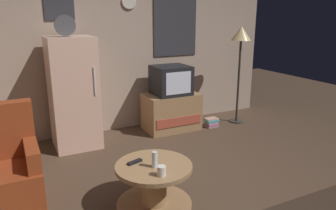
{
  "coord_description": "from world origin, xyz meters",
  "views": [
    {
      "loc": [
        -1.58,
        -2.39,
        1.78
      ],
      "look_at": [
        0.06,
        0.9,
        0.75
      ],
      "focal_mm": 34.88,
      "sensor_mm": 36.0,
      "label": 1
    }
  ],
  "objects_px": {
    "standing_lamp": "(241,41)",
    "coffee_table": "(154,186)",
    "book_stack": "(211,122)",
    "wine_glass": "(155,160)",
    "armchair": "(1,172)",
    "fridge": "(73,93)",
    "mug_ceramic_white": "(161,171)",
    "tv_stand": "(171,112)",
    "remote_control": "(135,162)",
    "crt_tv": "(171,80)"
  },
  "relations": [
    {
      "from": "crt_tv",
      "to": "mug_ceramic_white",
      "type": "relative_size",
      "value": 6.0
    },
    {
      "from": "coffee_table",
      "to": "remote_control",
      "type": "bearing_deg",
      "value": 141.86
    },
    {
      "from": "tv_stand",
      "to": "coffee_table",
      "type": "distance_m",
      "value": 2.18
    },
    {
      "from": "coffee_table",
      "to": "wine_glass",
      "type": "height_order",
      "value": "wine_glass"
    },
    {
      "from": "tv_stand",
      "to": "coffee_table",
      "type": "height_order",
      "value": "tv_stand"
    },
    {
      "from": "remote_control",
      "to": "armchair",
      "type": "distance_m",
      "value": 1.27
    },
    {
      "from": "crt_tv",
      "to": "coffee_table",
      "type": "distance_m",
      "value": 2.25
    },
    {
      "from": "crt_tv",
      "to": "fridge",
      "type": "bearing_deg",
      "value": -179.96
    },
    {
      "from": "tv_stand",
      "to": "armchair",
      "type": "xyz_separation_m",
      "value": [
        -2.41,
        -1.18,
        0.05
      ]
    },
    {
      "from": "standing_lamp",
      "to": "armchair",
      "type": "relative_size",
      "value": 1.66
    },
    {
      "from": "standing_lamp",
      "to": "book_stack",
      "type": "height_order",
      "value": "standing_lamp"
    },
    {
      "from": "coffee_table",
      "to": "remote_control",
      "type": "height_order",
      "value": "remote_control"
    },
    {
      "from": "remote_control",
      "to": "crt_tv",
      "type": "bearing_deg",
      "value": 36.76
    },
    {
      "from": "tv_stand",
      "to": "book_stack",
      "type": "xyz_separation_m",
      "value": [
        0.64,
        -0.19,
        -0.22
      ]
    },
    {
      "from": "crt_tv",
      "to": "mug_ceramic_white",
      "type": "bearing_deg",
      "value": -118.95
    },
    {
      "from": "fridge",
      "to": "standing_lamp",
      "type": "height_order",
      "value": "fridge"
    },
    {
      "from": "coffee_table",
      "to": "book_stack",
      "type": "xyz_separation_m",
      "value": [
        1.77,
        1.67,
        -0.15
      ]
    },
    {
      "from": "fridge",
      "to": "crt_tv",
      "type": "bearing_deg",
      "value": 0.04
    },
    {
      "from": "standing_lamp",
      "to": "coffee_table",
      "type": "height_order",
      "value": "standing_lamp"
    },
    {
      "from": "wine_glass",
      "to": "mug_ceramic_white",
      "type": "height_order",
      "value": "wine_glass"
    },
    {
      "from": "standing_lamp",
      "to": "wine_glass",
      "type": "xyz_separation_m",
      "value": [
        -2.31,
        -1.74,
        -0.85
      ]
    },
    {
      "from": "wine_glass",
      "to": "crt_tv",
      "type": "bearing_deg",
      "value": 59.21
    },
    {
      "from": "remote_control",
      "to": "standing_lamp",
      "type": "bearing_deg",
      "value": 15.68
    },
    {
      "from": "coffee_table",
      "to": "tv_stand",
      "type": "bearing_deg",
      "value": 58.63
    },
    {
      "from": "fridge",
      "to": "standing_lamp",
      "type": "bearing_deg",
      "value": -3.65
    },
    {
      "from": "coffee_table",
      "to": "armchair",
      "type": "height_order",
      "value": "armchair"
    },
    {
      "from": "wine_glass",
      "to": "armchair",
      "type": "relative_size",
      "value": 0.16
    },
    {
      "from": "mug_ceramic_white",
      "to": "remote_control",
      "type": "xyz_separation_m",
      "value": [
        -0.12,
        0.34,
        -0.03
      ]
    },
    {
      "from": "fridge",
      "to": "armchair",
      "type": "bearing_deg",
      "value": -128.29
    },
    {
      "from": "armchair",
      "to": "book_stack",
      "type": "bearing_deg",
      "value": 17.97
    },
    {
      "from": "crt_tv",
      "to": "armchair",
      "type": "distance_m",
      "value": 2.71
    },
    {
      "from": "standing_lamp",
      "to": "crt_tv",
      "type": "bearing_deg",
      "value": 171.75
    },
    {
      "from": "standing_lamp",
      "to": "fridge",
      "type": "bearing_deg",
      "value": 176.35
    },
    {
      "from": "mug_ceramic_white",
      "to": "coffee_table",
      "type": "bearing_deg",
      "value": 83.33
    },
    {
      "from": "coffee_table",
      "to": "fridge",
      "type": "bearing_deg",
      "value": 100.57
    },
    {
      "from": "book_stack",
      "to": "tv_stand",
      "type": "bearing_deg",
      "value": 163.51
    },
    {
      "from": "crt_tv",
      "to": "remote_control",
      "type": "relative_size",
      "value": 3.6
    },
    {
      "from": "tv_stand",
      "to": "mug_ceramic_white",
      "type": "relative_size",
      "value": 9.33
    },
    {
      "from": "fridge",
      "to": "book_stack",
      "type": "xyz_separation_m",
      "value": [
        2.12,
        -0.19,
        -0.68
      ]
    },
    {
      "from": "crt_tv",
      "to": "standing_lamp",
      "type": "relative_size",
      "value": 0.34
    },
    {
      "from": "mug_ceramic_white",
      "to": "crt_tv",
      "type": "bearing_deg",
      "value": 61.05
    },
    {
      "from": "crt_tv",
      "to": "book_stack",
      "type": "distance_m",
      "value": 0.99
    },
    {
      "from": "crt_tv",
      "to": "tv_stand",
      "type": "bearing_deg",
      "value": 5.82
    },
    {
      "from": "armchair",
      "to": "mug_ceramic_white",
      "type": "bearing_deg",
      "value": -36.03
    },
    {
      "from": "fridge",
      "to": "tv_stand",
      "type": "distance_m",
      "value": 1.56
    },
    {
      "from": "remote_control",
      "to": "mug_ceramic_white",
      "type": "bearing_deg",
      "value": -87.85
    },
    {
      "from": "standing_lamp",
      "to": "mug_ceramic_white",
      "type": "xyz_separation_m",
      "value": [
        -2.32,
        -1.91,
        -0.88
      ]
    },
    {
      "from": "tv_stand",
      "to": "crt_tv",
      "type": "distance_m",
      "value": 0.51
    },
    {
      "from": "fridge",
      "to": "tv_stand",
      "type": "height_order",
      "value": "fridge"
    },
    {
      "from": "crt_tv",
      "to": "standing_lamp",
      "type": "xyz_separation_m",
      "value": [
        1.17,
        -0.17,
        0.56
      ]
    }
  ]
}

